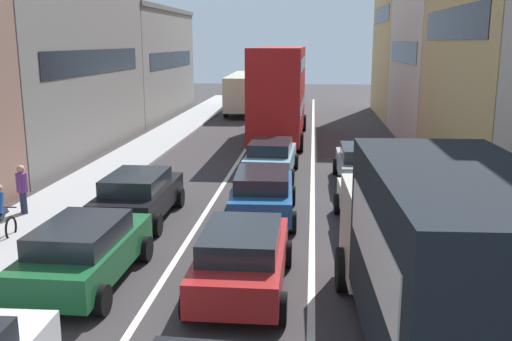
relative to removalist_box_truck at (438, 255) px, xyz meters
name	(u,v)px	position (x,y,z in m)	size (l,w,h in m)	color
sidewalk_left	(126,162)	(-10.40, 15.58, -1.90)	(2.60, 64.00, 0.14)	#A2A2A2
lane_stripe_left	(236,165)	(-5.40, 15.58, -1.97)	(0.16, 60.00, 0.01)	silver
lane_stripe_right	(313,167)	(-2.00, 15.58, -1.97)	(0.16, 60.00, 0.01)	silver
building_row_right	(498,36)	(6.20, 18.58, 3.61)	(7.20, 43.90, 13.41)	tan
removalist_box_truck	(438,255)	(0.00, 0.00, 0.00)	(2.96, 7.79, 3.58)	#B7B29E
sedan_centre_lane_second	(242,257)	(-3.51, 2.64, -1.18)	(2.08, 4.31, 1.49)	#A51E1E
wagon_left_lane_second	(84,251)	(-7.06, 2.65, -1.18)	(2.10, 4.32, 1.49)	#19592D
hatchback_centre_lane_third	(263,193)	(-3.54, 8.05, -1.18)	(2.21, 4.37, 1.49)	#194C8C
sedan_left_lane_third	(138,195)	(-7.28, 7.43, -1.18)	(2.08, 4.31, 1.49)	black
coupe_centre_lane_fourth	(271,157)	(-3.70, 13.65, -1.18)	(2.15, 4.34, 1.49)	#759EB7
sedan_right_lane_behind_truck	(375,203)	(-0.22, 7.22, -1.18)	(2.23, 4.38, 1.49)	beige
wagon_right_lane_far	(362,163)	(-0.13, 12.76, -1.18)	(2.11, 4.32, 1.49)	gray
bus_mid_queue_primary	(280,89)	(-3.86, 22.21, 0.86)	(2.84, 10.51, 5.06)	#B21919
bus_far_queue_secondary	(247,89)	(-7.13, 35.15, -0.21)	(3.04, 10.57, 2.90)	#BFB793
cyclist_on_sidewalk	(0,217)	(-10.20, 4.74, -1.12)	(0.50, 1.73, 1.72)	black
pedestrian_far_sidewalk	(22,188)	(-10.92, 7.35, -1.03)	(0.40, 0.42, 1.66)	#262D47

